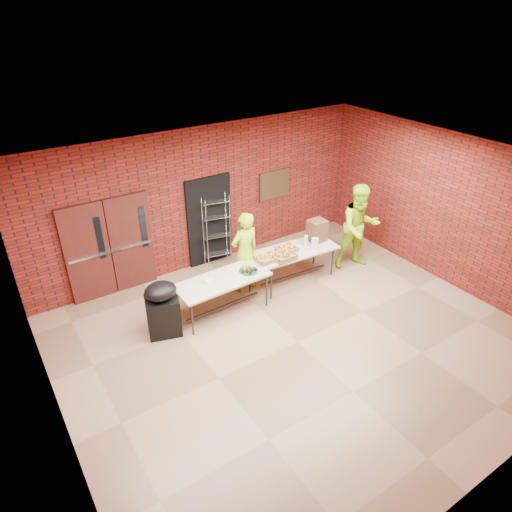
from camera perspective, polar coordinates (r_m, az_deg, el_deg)
The scene contains 19 objects.
room at distance 7.58m, azimuth 5.76°, elevation -1.40°, with size 8.08×7.08×3.28m.
double_doors at distance 9.72m, azimuth -17.76°, elevation 0.98°, with size 1.78×0.12×2.10m.
dark_doorway at distance 10.45m, azimuth -5.84°, elevation 4.38°, with size 1.10×0.06×2.10m, color black.
bronze_plaque at distance 11.12m, azimuth 2.34°, elevation 8.90°, with size 0.85×0.04×0.70m, color #402F19.
wire_rack at distance 10.47m, azimuth -4.92°, elevation 3.23°, with size 0.62×0.21×1.69m, color #ABACB2, non-canonical shape.
table_left at distance 8.83m, azimuth -4.23°, elevation -3.27°, with size 1.89×0.84×0.77m.
table_right at distance 9.85m, azimuth 4.87°, elevation 0.48°, with size 1.92×0.90×0.77m.
basket_bananas at distance 9.33m, azimuth 1.34°, elevation -0.32°, with size 0.42×0.33×0.13m.
basket_oranges at distance 9.70m, azimuth 3.85°, elevation 0.85°, with size 0.41×0.32×0.13m.
basket_apples at distance 9.43m, azimuth 3.50°, elevation 0.01°, with size 0.47×0.36×0.15m.
muffin_tray at distance 9.00m, azimuth -0.93°, elevation -1.68°, with size 0.38×0.38×0.09m.
napkin_box at distance 8.71m, azimuth -5.88°, elevation -3.13°, with size 0.18×0.12×0.06m, color white.
coffee_dispenser at distance 10.13m, azimuth 7.62°, elevation 3.18°, with size 0.37×0.33×0.49m, color #532E1C.
cup_stack_front at distance 9.85m, azimuth 7.18°, elevation 1.59°, with size 0.08×0.08×0.25m, color white.
cup_stack_mid at distance 9.82m, azimuth 7.54°, elevation 1.54°, with size 0.09×0.09×0.27m, color white.
cup_stack_back at distance 9.97m, azimuth 6.27°, elevation 1.95°, with size 0.08×0.08×0.23m, color white.
covered_grill at distance 8.54m, azimuth -11.60°, elevation -6.45°, with size 0.71×0.64×1.09m.
volunteer_woman at distance 9.44m, azimuth -1.39°, elevation 0.48°, with size 0.65×0.43×1.78m, color #9BD317.
volunteer_man at distance 10.50m, azimuth 12.77°, elevation 3.55°, with size 0.97×0.75×1.99m, color #9BD317.
Camera 1 is at (-4.19, -4.97, 5.51)m, focal length 32.00 mm.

